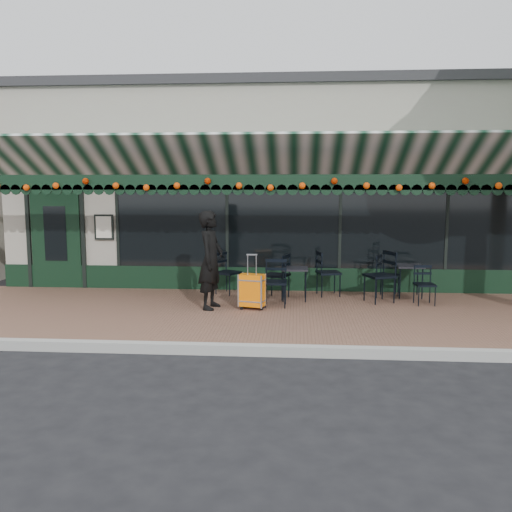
# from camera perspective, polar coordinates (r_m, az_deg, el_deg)

# --- Properties ---
(ground) EXTENTS (80.00, 80.00, 0.00)m
(ground) POSITION_cam_1_polar(r_m,az_deg,el_deg) (7.92, 0.58, -10.23)
(ground) COLOR black
(ground) RESTS_ON ground
(sidewalk) EXTENTS (18.00, 4.00, 0.15)m
(sidewalk) POSITION_cam_1_polar(r_m,az_deg,el_deg) (9.82, 1.35, -6.26)
(sidewalk) COLOR brown
(sidewalk) RESTS_ON ground
(curb) EXTENTS (18.00, 0.16, 0.15)m
(curb) POSITION_cam_1_polar(r_m,az_deg,el_deg) (7.82, 0.55, -9.88)
(curb) COLOR #9E9E99
(curb) RESTS_ON ground
(restaurant_building) EXTENTS (12.00, 9.60, 4.50)m
(restaurant_building) POSITION_cam_1_polar(r_m,az_deg,el_deg) (15.37, 2.52, 6.97)
(restaurant_building) COLOR #9D9688
(restaurant_building) RESTS_ON ground
(woman) EXTENTS (0.54, 0.72, 1.80)m
(woman) POSITION_cam_1_polar(r_m,az_deg,el_deg) (9.91, -4.77, -0.42)
(woman) COLOR black
(woman) RESTS_ON sidewalk
(suitcase) EXTENTS (0.49, 0.35, 1.01)m
(suitcase) POSITION_cam_1_polar(r_m,az_deg,el_deg) (9.90, -0.43, -3.70)
(suitcase) COLOR orange
(suitcase) RESTS_ON sidewalk
(cafe_table_a) EXTENTS (0.53, 0.53, 0.65)m
(cafe_table_a) POSITION_cam_1_polar(r_m,az_deg,el_deg) (11.38, 15.84, -1.27)
(cafe_table_a) COLOR black
(cafe_table_a) RESTS_ON sidewalk
(cafe_table_b) EXTENTS (0.52, 0.52, 0.64)m
(cafe_table_b) POSITION_cam_1_polar(r_m,az_deg,el_deg) (10.69, 4.09, -1.60)
(cafe_table_b) COLOR black
(cafe_table_b) RESTS_ON sidewalk
(chair_a_left) EXTENTS (0.66, 0.66, 1.01)m
(chair_a_left) POSITION_cam_1_polar(r_m,az_deg,el_deg) (10.75, 12.87, -2.11)
(chair_a_left) COLOR black
(chair_a_left) RESTS_ON sidewalk
(chair_a_right) EXTENTS (0.57, 0.57, 0.87)m
(chair_a_right) POSITION_cam_1_polar(r_m,az_deg,el_deg) (11.26, 13.71, -2.05)
(chair_a_right) COLOR black
(chair_a_right) RESTS_ON sidewalk
(chair_a_front) EXTENTS (0.41, 0.41, 0.75)m
(chair_a_front) POSITION_cam_1_polar(r_m,az_deg,el_deg) (10.75, 17.34, -2.94)
(chair_a_front) COLOR black
(chair_a_front) RESTS_ON sidewalk
(chair_b_left) EXTENTS (0.58, 0.58, 0.91)m
(chair_b_left) POSITION_cam_1_polar(r_m,az_deg,el_deg) (10.85, 2.21, -2.09)
(chair_b_left) COLOR black
(chair_b_left) RESTS_ON sidewalk
(chair_b_right) EXTENTS (0.56, 0.56, 0.93)m
(chair_b_right) POSITION_cam_1_polar(r_m,az_deg,el_deg) (11.21, 7.64, -1.80)
(chair_b_right) COLOR black
(chair_b_right) RESTS_ON sidewalk
(chair_b_front) EXTENTS (0.45, 0.45, 0.89)m
(chair_b_front) POSITION_cam_1_polar(r_m,az_deg,el_deg) (10.12, 2.07, -2.84)
(chair_b_front) COLOR black
(chair_b_front) RESTS_ON sidewalk
(chair_solo) EXTENTS (0.60, 0.60, 0.88)m
(chair_solo) POSITION_cam_1_polar(r_m,az_deg,el_deg) (11.29, -2.97, -1.80)
(chair_solo) COLOR black
(chair_solo) RESTS_ON sidewalk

